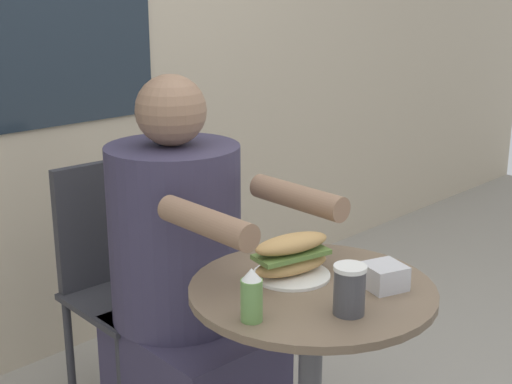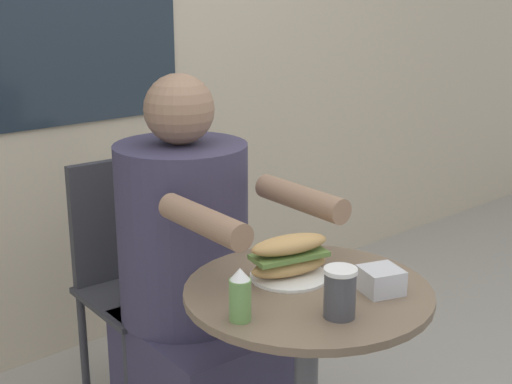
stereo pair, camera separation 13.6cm
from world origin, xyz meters
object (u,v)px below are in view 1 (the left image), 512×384
Objects in this scene: diner_chair at (119,267)px; condiment_bottle at (252,295)px; sandwich_on_plate at (292,258)px; drink_cup at (349,290)px; seated_diner at (185,303)px; cafe_table at (310,361)px.

diner_chair reaches higher than condiment_bottle.
condiment_bottle is (-0.24, -0.10, 0.01)m from sandwich_on_plate.
condiment_bottle is (-0.18, 0.13, 0.00)m from drink_cup.
sandwich_on_plate is at bearing 73.86° from drink_cup.
sandwich_on_plate is 0.24m from drink_cup.
seated_diner is 0.65m from condiment_bottle.
diner_chair is at bearing 88.38° from cafe_table.
condiment_bottle is (-0.23, -0.02, 0.26)m from cafe_table.
seated_diner reaches higher than drink_cup.
condiment_bottle is at bearing 77.03° from diner_chair.
drink_cup is at bearing -110.23° from cafe_table.
diner_chair is at bearing 85.44° from drink_cup.
condiment_bottle reaches higher than cafe_table.
seated_diner reaches higher than cafe_table.
cafe_table is 0.61× the size of seated_diner.
diner_chair is 0.82m from sandwich_on_plate.
seated_diner is 0.72m from drink_cup.
sandwich_on_plate is (-0.01, -0.43, 0.27)m from seated_diner.
seated_diner is at bearing 83.68° from drink_cup.
cafe_table is at bearing 91.36° from seated_diner.
drink_cup is at bearing 86.93° from seated_diner.
seated_diner is 0.51m from sandwich_on_plate.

